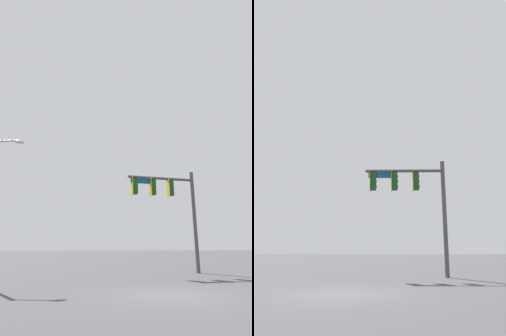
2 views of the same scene
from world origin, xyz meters
The scene contains 2 objects.
ground_plane centered at (0.00, 0.00, 0.00)m, with size 400.00×400.00×0.00m, color #474749.
signal_pole_near centered at (-3.77, -7.39, 4.90)m, with size 4.94×0.67×6.95m.
Camera 1 is at (4.35, 9.24, 1.58)m, focal length 28.00 mm.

